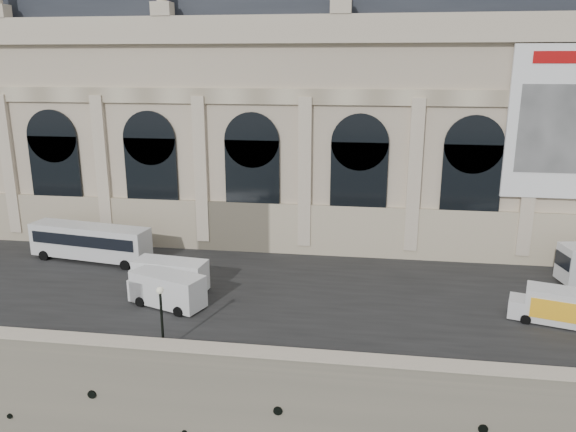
% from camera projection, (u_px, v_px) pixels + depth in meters
% --- Properties ---
extents(quay, '(160.00, 70.00, 6.00)m').
position_uv_depth(quay, '(309.00, 242.00, 67.86)').
color(quay, gray).
rests_on(quay, ground).
extents(street, '(160.00, 24.00, 0.06)m').
position_uv_depth(street, '(281.00, 284.00, 47.03)').
color(street, '#2D2D2D').
rests_on(street, quay).
extents(parapet, '(160.00, 1.40, 1.21)m').
position_uv_depth(parapet, '(247.00, 358.00, 34.09)').
color(parapet, gray).
rests_on(parapet, quay).
extents(museum, '(69.00, 18.70, 29.10)m').
position_uv_depth(museum, '(251.00, 103.00, 60.32)').
color(museum, beige).
rests_on(museum, quay).
extents(bus_left, '(11.91, 4.16, 3.44)m').
position_uv_depth(bus_left, '(90.00, 241.00, 52.09)').
color(bus_left, silver).
rests_on(bus_left, quay).
extents(van_b, '(6.36, 4.13, 2.65)m').
position_uv_depth(van_b, '(164.00, 289.00, 42.66)').
color(van_b, silver).
rests_on(van_b, quay).
extents(van_c, '(6.25, 3.02, 2.69)m').
position_uv_depth(van_c, '(167.00, 276.00, 45.27)').
color(van_c, white).
rests_on(van_c, quay).
extents(box_truck, '(6.75, 3.73, 2.60)m').
position_uv_depth(box_truck, '(560.00, 307.00, 39.60)').
color(box_truck, silver).
rests_on(box_truck, quay).
extents(lamp_right, '(0.46, 0.46, 4.47)m').
position_uv_depth(lamp_right, '(162.00, 320.00, 35.58)').
color(lamp_right, black).
rests_on(lamp_right, quay).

